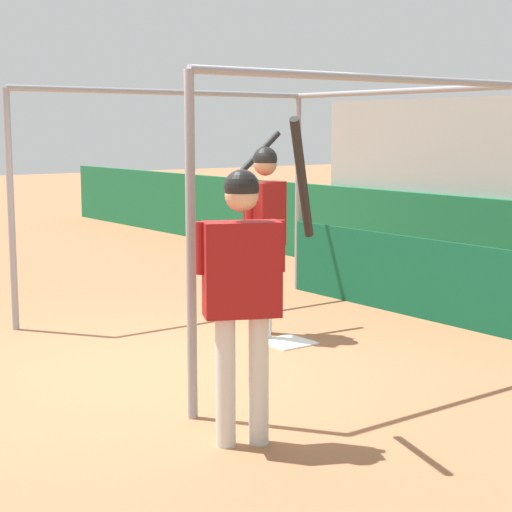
{
  "coord_description": "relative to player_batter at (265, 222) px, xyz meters",
  "views": [
    {
      "loc": [
        6.17,
        -3.43,
        2.04
      ],
      "look_at": [
        0.75,
        0.62,
        1.02
      ],
      "focal_mm": 60.0,
      "sensor_mm": 36.0,
      "label": 1
    }
  ],
  "objects": [
    {
      "name": "batting_cage",
      "position": [
        -0.06,
        1.02,
        -0.01
      ],
      "size": [
        3.42,
        3.78,
        2.46
      ],
      "color": "gray",
      "rests_on": "ground"
    },
    {
      "name": "ground_plane",
      "position": [
        0.38,
        -1.57,
        -1.14
      ],
      "size": [
        60.0,
        60.0,
        0.0
      ],
      "primitive_type": "plane",
      "color": "#9E6642"
    },
    {
      "name": "player_waiting",
      "position": [
        2.25,
        -1.88,
        -0.05
      ],
      "size": [
        0.59,
        0.85,
        2.11
      ],
      "rotation": [
        0.0,
        0.0,
        1.12
      ],
      "color": "silver",
      "rests_on": "ground"
    },
    {
      "name": "home_plate",
      "position": [
        0.36,
        -0.0,
        -1.13
      ],
      "size": [
        0.44,
        0.44,
        0.02
      ],
      "color": "white",
      "rests_on": "ground"
    },
    {
      "name": "player_batter",
      "position": [
        0.0,
        0.0,
        0.0
      ],
      "size": [
        0.64,
        0.79,
        2.01
      ],
      "rotation": [
        0.0,
        0.0,
        1.91
      ],
      "color": "silver",
      "rests_on": "ground"
    }
  ]
}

